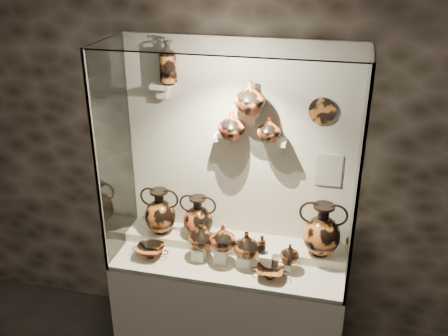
# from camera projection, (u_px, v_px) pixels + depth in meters

# --- Properties ---
(wall_back) EXTENTS (5.00, 0.02, 3.20)m
(wall_back) POSITION_uv_depth(u_px,v_px,m) (239.00, 147.00, 3.66)
(wall_back) COLOR #2A241A
(wall_back) RESTS_ON ground
(plinth) EXTENTS (1.70, 0.60, 0.80)m
(plinth) POSITION_uv_depth(u_px,v_px,m) (229.00, 305.00, 3.88)
(plinth) COLOR #C0B39A
(plinth) RESTS_ON floor
(front_tier) EXTENTS (1.68, 0.58, 0.03)m
(front_tier) POSITION_uv_depth(u_px,v_px,m) (229.00, 261.00, 3.70)
(front_tier) COLOR #C4B498
(front_tier) RESTS_ON plinth
(rear_tier) EXTENTS (1.70, 0.25, 0.10)m
(rear_tier) POSITION_uv_depth(u_px,v_px,m) (234.00, 244.00, 3.84)
(rear_tier) COLOR #C4B498
(rear_tier) RESTS_ON plinth
(back_panel) EXTENTS (1.70, 0.03, 1.60)m
(back_panel) POSITION_uv_depth(u_px,v_px,m) (239.00, 147.00, 3.66)
(back_panel) COLOR #C0B39A
(back_panel) RESTS_ON plinth
(glass_front) EXTENTS (1.70, 0.01, 1.60)m
(glass_front) POSITION_uv_depth(u_px,v_px,m) (219.00, 183.00, 3.12)
(glass_front) COLOR white
(glass_front) RESTS_ON plinth
(glass_left) EXTENTS (0.01, 0.60, 1.60)m
(glass_left) POSITION_uv_depth(u_px,v_px,m) (114.00, 153.00, 3.56)
(glass_left) COLOR white
(glass_left) RESTS_ON plinth
(glass_right) EXTENTS (0.01, 0.60, 1.60)m
(glass_right) POSITION_uv_depth(u_px,v_px,m) (358.00, 177.00, 3.20)
(glass_right) COLOR white
(glass_right) RESTS_ON plinth
(glass_top) EXTENTS (1.70, 0.60, 0.01)m
(glass_top) POSITION_uv_depth(u_px,v_px,m) (230.00, 46.00, 3.05)
(glass_top) COLOR white
(glass_top) RESTS_ON back_panel
(frame_post_left) EXTENTS (0.02, 0.02, 1.60)m
(frame_post_left) POSITION_uv_depth(u_px,v_px,m) (96.00, 170.00, 3.30)
(frame_post_left) COLOR gray
(frame_post_left) RESTS_ON plinth
(frame_post_right) EXTENTS (0.02, 0.02, 1.60)m
(frame_post_right) POSITION_uv_depth(u_px,v_px,m) (357.00, 198.00, 2.94)
(frame_post_right) COLOR gray
(frame_post_right) RESTS_ON plinth
(pedestal_a) EXTENTS (0.09, 0.09, 0.10)m
(pedestal_a) POSITION_uv_depth(u_px,v_px,m) (199.00, 253.00, 3.68)
(pedestal_a) COLOR beige
(pedestal_a) RESTS_ON front_tier
(pedestal_b) EXTENTS (0.09, 0.09, 0.13)m
(pedestal_b) POSITION_uv_depth(u_px,v_px,m) (221.00, 255.00, 3.64)
(pedestal_b) COLOR beige
(pedestal_b) RESTS_ON front_tier
(pedestal_c) EXTENTS (0.09, 0.09, 0.09)m
(pedestal_c) POSITION_uv_depth(u_px,v_px,m) (244.00, 260.00, 3.61)
(pedestal_c) COLOR beige
(pedestal_c) RESTS_ON front_tier
(pedestal_d) EXTENTS (0.09, 0.09, 0.12)m
(pedestal_d) POSITION_uv_depth(u_px,v_px,m) (266.00, 261.00, 3.57)
(pedestal_d) COLOR beige
(pedestal_d) RESTS_ON front_tier
(pedestal_e) EXTENTS (0.09, 0.09, 0.08)m
(pedestal_e) POSITION_uv_depth(u_px,v_px,m) (285.00, 266.00, 3.55)
(pedestal_e) COLOR beige
(pedestal_e) RESTS_ON front_tier
(bracket_ul) EXTENTS (0.14, 0.12, 0.04)m
(bracket_ul) POSITION_uv_depth(u_px,v_px,m) (162.00, 86.00, 3.52)
(bracket_ul) COLOR #C0B39A
(bracket_ul) RESTS_ON back_panel
(bracket_ca) EXTENTS (0.14, 0.12, 0.04)m
(bracket_ca) POSITION_uv_depth(u_px,v_px,m) (224.00, 137.00, 3.57)
(bracket_ca) COLOR #C0B39A
(bracket_ca) RESTS_ON back_panel
(bracket_cb) EXTENTS (0.10, 0.12, 0.04)m
(bracket_cb) POSITION_uv_depth(u_px,v_px,m) (252.00, 113.00, 3.44)
(bracket_cb) COLOR #C0B39A
(bracket_cb) RESTS_ON back_panel
(bracket_cc) EXTENTS (0.14, 0.12, 0.04)m
(bracket_cc) POSITION_uv_depth(u_px,v_px,m) (276.00, 142.00, 3.49)
(bracket_cc) COLOR #C0B39A
(bracket_cc) RESTS_ON back_panel
(amphora_left) EXTENTS (0.37, 0.37, 0.37)m
(amphora_left) POSITION_uv_depth(u_px,v_px,m) (160.00, 211.00, 3.84)
(amphora_left) COLOR #A3511F
(amphora_left) RESTS_ON rear_tier
(amphora_mid) EXTENTS (0.32, 0.32, 0.34)m
(amphora_mid) POSITION_uv_depth(u_px,v_px,m) (198.00, 217.00, 3.79)
(amphora_mid) COLOR #BB4A21
(amphora_mid) RESTS_ON rear_tier
(amphora_right) EXTENTS (0.36, 0.36, 0.41)m
(amphora_right) POSITION_uv_depth(u_px,v_px,m) (322.00, 230.00, 3.56)
(amphora_right) COLOR #A3511F
(amphora_right) RESTS_ON rear_tier
(jug_a) EXTENTS (0.22, 0.22, 0.20)m
(jug_a) POSITION_uv_depth(u_px,v_px,m) (201.00, 235.00, 3.63)
(jug_a) COLOR #A3511F
(jug_a) RESTS_ON pedestal_a
(jug_b) EXTENTS (0.20, 0.20, 0.19)m
(jug_b) POSITION_uv_depth(u_px,v_px,m) (223.00, 237.00, 3.55)
(jug_b) COLOR #BB4A21
(jug_b) RESTS_ON pedestal_b
(jug_c) EXTENTS (0.22, 0.22, 0.19)m
(jug_c) POSITION_uv_depth(u_px,v_px,m) (246.00, 244.00, 3.54)
(jug_c) COLOR #A3511F
(jug_c) RESTS_ON pedestal_c
(jug_e) EXTENTS (0.17, 0.17, 0.14)m
(jug_e) POSITION_uv_depth(u_px,v_px,m) (290.00, 253.00, 3.51)
(jug_e) COLOR #A3511F
(jug_e) RESTS_ON pedestal_e
(lekythos_small) EXTENTS (0.08, 0.08, 0.15)m
(lekythos_small) POSITION_uv_depth(u_px,v_px,m) (262.00, 243.00, 3.53)
(lekythos_small) COLOR #BB4A21
(lekythos_small) RESTS_ON pedestal_d
(kylix_left) EXTENTS (0.30, 0.27, 0.11)m
(kylix_left) POSITION_uv_depth(u_px,v_px,m) (150.00, 250.00, 3.71)
(kylix_left) COLOR #BB4A21
(kylix_left) RESTS_ON front_tier
(kylix_right) EXTENTS (0.31, 0.29, 0.10)m
(kylix_right) POSITION_uv_depth(u_px,v_px,m) (270.00, 271.00, 3.48)
(kylix_right) COLOR #A3511F
(kylix_right) RESTS_ON front_tier
(lekythos_tall) EXTENTS (0.18, 0.18, 0.33)m
(lekythos_tall) POSITION_uv_depth(u_px,v_px,m) (168.00, 60.00, 3.41)
(lekythos_tall) COLOR #A3511F
(lekythos_tall) RESTS_ON bracket_ul
(ovoid_vase_a) EXTENTS (0.24, 0.24, 0.20)m
(ovoid_vase_a) POSITION_uv_depth(u_px,v_px,m) (231.00, 124.00, 3.46)
(ovoid_vase_a) COLOR #BB4A21
(ovoid_vase_a) RESTS_ON bracket_ca
(ovoid_vase_b) EXTENTS (0.27, 0.27, 0.22)m
(ovoid_vase_b) POSITION_uv_depth(u_px,v_px,m) (250.00, 97.00, 3.34)
(ovoid_vase_b) COLOR #BB4A21
(ovoid_vase_b) RESTS_ON bracket_cb
(ovoid_vase_c) EXTENTS (0.21, 0.21, 0.17)m
(ovoid_vase_c) POSITION_uv_depth(u_px,v_px,m) (269.00, 129.00, 3.43)
(ovoid_vase_c) COLOR #BB4A21
(ovoid_vase_c) RESTS_ON bracket_cc
(wall_plate) EXTENTS (0.19, 0.02, 0.19)m
(wall_plate) POSITION_uv_depth(u_px,v_px,m) (322.00, 111.00, 3.37)
(wall_plate) COLOR #98531D
(wall_plate) RESTS_ON back_panel
(info_placard) EXTENTS (0.18, 0.01, 0.24)m
(info_placard) POSITION_uv_depth(u_px,v_px,m) (329.00, 170.00, 3.54)
(info_placard) COLOR beige
(info_placard) RESTS_ON back_panel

